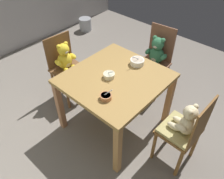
% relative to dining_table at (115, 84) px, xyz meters
% --- Properties ---
extents(ground_plane, '(5.20, 5.20, 0.04)m').
position_rel_dining_table_xyz_m(ground_plane, '(0.00, 0.00, -0.66)').
color(ground_plane, slate).
extents(dining_table, '(1.03, 0.98, 0.74)m').
position_rel_dining_table_xyz_m(dining_table, '(0.00, 0.00, 0.00)').
color(dining_table, olive).
rests_on(dining_table, ground_plane).
extents(teddy_chair_near_right, '(0.41, 0.42, 0.95)m').
position_rel_dining_table_xyz_m(teddy_chair_near_right, '(0.87, 0.04, -0.07)').
color(teddy_chair_near_right, brown).
rests_on(teddy_chair_near_right, ground_plane).
extents(teddy_chair_near_front, '(0.39, 0.37, 0.93)m').
position_rel_dining_table_xyz_m(teddy_chair_near_front, '(0.05, -0.83, -0.09)').
color(teddy_chair_near_front, brown).
rests_on(teddy_chair_near_front, ground_plane).
extents(teddy_chair_far_center, '(0.44, 0.42, 0.89)m').
position_rel_dining_table_xyz_m(teddy_chair_far_center, '(-0.02, 0.84, -0.08)').
color(teddy_chair_far_center, brown).
rests_on(teddy_chair_far_center, ground_plane).
extents(porridge_bowl_terracotta_near_left, '(0.12, 0.12, 0.10)m').
position_rel_dining_table_xyz_m(porridge_bowl_terracotta_near_left, '(-0.31, -0.15, 0.13)').
color(porridge_bowl_terracotta_near_left, '#B57349').
rests_on(porridge_bowl_terracotta_near_left, dining_table).
extents(porridge_bowl_white_near_right, '(0.17, 0.16, 0.14)m').
position_rel_dining_table_xyz_m(porridge_bowl_white_near_right, '(0.34, -0.03, 0.13)').
color(porridge_bowl_white_near_right, silver).
rests_on(porridge_bowl_white_near_right, dining_table).
extents(porridge_bowl_cream_center, '(0.12, 0.13, 0.11)m').
position_rel_dining_table_xyz_m(porridge_bowl_cream_center, '(-0.05, 0.05, 0.13)').
color(porridge_bowl_cream_center, beige).
rests_on(porridge_bowl_cream_center, dining_table).
extents(metal_pail, '(0.25, 0.25, 0.25)m').
position_rel_dining_table_xyz_m(metal_pail, '(1.50, 2.15, -0.52)').
color(metal_pail, '#93969B').
rests_on(metal_pail, ground_plane).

